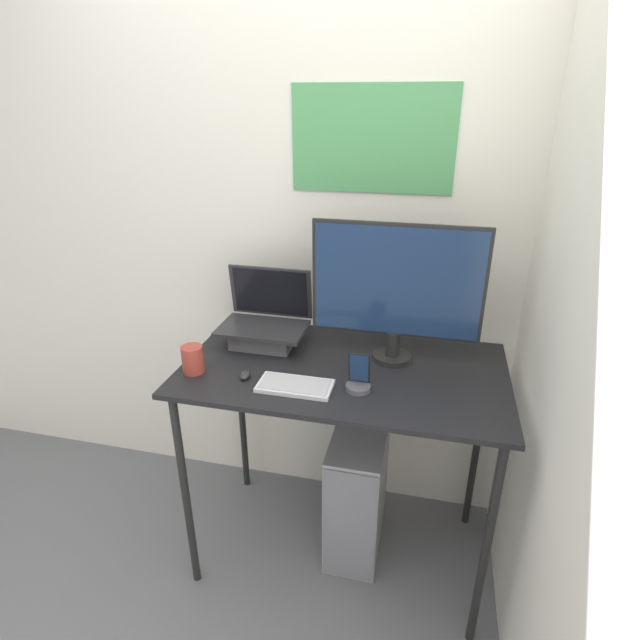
% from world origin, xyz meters
% --- Properties ---
extents(ground_plane, '(12.00, 12.00, 0.00)m').
position_xyz_m(ground_plane, '(0.00, 0.00, 0.00)').
color(ground_plane, slate).
extents(wall_back, '(6.00, 0.06, 2.60)m').
position_xyz_m(wall_back, '(0.00, 0.75, 1.30)').
color(wall_back, silver).
rests_on(wall_back, ground_plane).
extents(wall_side_right, '(0.05, 6.00, 2.60)m').
position_xyz_m(wall_side_right, '(0.67, 0.00, 1.30)').
color(wall_side_right, silver).
rests_on(wall_side_right, ground_plane).
extents(desk, '(1.18, 0.66, 0.91)m').
position_xyz_m(desk, '(0.00, 0.33, 0.82)').
color(desk, black).
rests_on(desk, ground_plane).
extents(laptop, '(0.34, 0.24, 0.29)m').
position_xyz_m(laptop, '(-0.34, 0.45, 0.99)').
color(laptop, '#4C4C51').
rests_on(laptop, desk).
extents(monitor, '(0.61, 0.14, 0.52)m').
position_xyz_m(monitor, '(0.17, 0.43, 1.19)').
color(monitor, black).
rests_on(monitor, desk).
extents(keyboard, '(0.25, 0.13, 0.02)m').
position_xyz_m(keyboard, '(-0.13, 0.15, 0.92)').
color(keyboard, silver).
rests_on(keyboard, desk).
extents(mouse, '(0.03, 0.05, 0.02)m').
position_xyz_m(mouse, '(-0.32, 0.17, 0.92)').
color(mouse, '#262626').
rests_on(mouse, desk).
extents(cell_phone, '(0.08, 0.08, 0.14)m').
position_xyz_m(cell_phone, '(0.08, 0.19, 0.95)').
color(cell_phone, '#4C4C51').
rests_on(cell_phone, desk).
extents(computer_tower, '(0.22, 0.40, 0.57)m').
position_xyz_m(computer_tower, '(0.06, 0.38, 0.28)').
color(computer_tower, gray).
rests_on(computer_tower, ground_plane).
extents(mug, '(0.08, 0.08, 0.10)m').
position_xyz_m(mug, '(-0.52, 0.17, 0.96)').
color(mug, '#9E382D').
rests_on(mug, desk).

